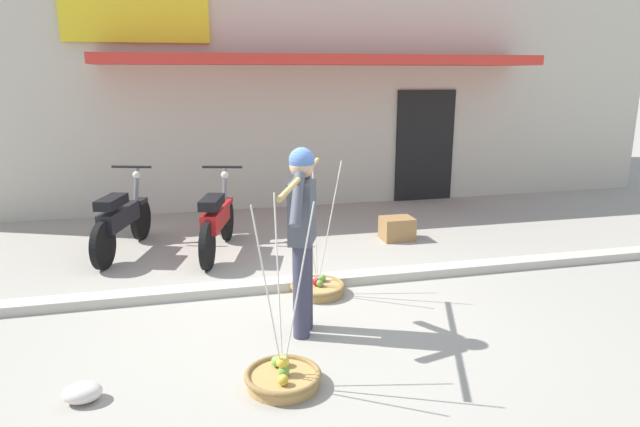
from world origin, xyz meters
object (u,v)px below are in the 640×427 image
at_px(motorcycle_second_in_row, 217,220).
at_px(fruit_basket_right_side, 317,287).
at_px(fruit_basket_left_side, 283,376).
at_px(fruit_vendor, 302,229).
at_px(motorcycle_nearest_shop, 121,220).
at_px(plastic_litter_bag, 82,393).
at_px(wooden_crate, 397,229).

bearing_deg(motorcycle_second_in_row, fruit_basket_right_side, -59.85).
bearing_deg(fruit_basket_left_side, motorcycle_second_in_row, 94.71).
height_order(fruit_vendor, motorcycle_nearest_shop, fruit_vendor).
bearing_deg(plastic_litter_bag, fruit_basket_right_side, 36.53).
bearing_deg(fruit_basket_right_side, plastic_litter_bag, -143.47).
bearing_deg(motorcycle_second_in_row, plastic_litter_bag, -110.04).
relative_size(fruit_vendor, motorcycle_second_in_row, 0.97).
bearing_deg(fruit_basket_left_side, motorcycle_nearest_shop, 112.08).
distance_m(fruit_vendor, fruit_basket_left_side, 1.28).
bearing_deg(motorcycle_second_in_row, wooden_crate, 1.42).
bearing_deg(fruit_basket_left_side, plastic_litter_bag, 174.60).
xyz_separation_m(motorcycle_second_in_row, plastic_litter_bag, (-1.17, -3.20, -0.38)).
bearing_deg(fruit_basket_right_side, wooden_crate, 47.34).
xyz_separation_m(fruit_vendor, plastic_litter_bag, (-1.78, -0.71, -0.91)).
distance_m(fruit_vendor, motorcycle_nearest_shop, 3.37).
relative_size(fruit_basket_left_side, fruit_basket_right_side, 1.00).
xyz_separation_m(fruit_basket_left_side, wooden_crate, (2.23, 3.39, 0.08)).
bearing_deg(fruit_basket_left_side, fruit_vendor, 68.34).
bearing_deg(fruit_vendor, plastic_litter_bag, -158.17).
relative_size(fruit_basket_right_side, motorcycle_nearest_shop, 0.82).
distance_m(fruit_basket_left_side, motorcycle_nearest_shop, 3.94).
relative_size(fruit_vendor, plastic_litter_bag, 6.13).
bearing_deg(motorcycle_second_in_row, motorcycle_nearest_shop, 165.69).
xyz_separation_m(motorcycle_nearest_shop, plastic_litter_bag, (0.04, -3.50, -0.38)).
bearing_deg(wooden_crate, fruit_basket_left_side, -123.34).
bearing_deg(motorcycle_nearest_shop, fruit_basket_right_side, -42.04).
xyz_separation_m(motorcycle_second_in_row, wooden_crate, (2.51, 0.06, -0.29)).
relative_size(motorcycle_nearest_shop, wooden_crate, 4.01).
bearing_deg(motorcycle_second_in_row, fruit_basket_left_side, -85.29).
relative_size(fruit_basket_right_side, wooden_crate, 3.30).
height_order(fruit_basket_left_side, wooden_crate, fruit_basket_left_side).
height_order(fruit_vendor, motorcycle_second_in_row, fruit_vendor).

